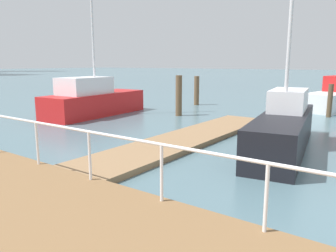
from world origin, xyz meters
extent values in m
cube|color=#93704C|center=(2.26, 8.41, 0.09)|extent=(11.52, 2.00, 0.18)
cylinder|color=white|center=(-3.15, 3.45, 0.93)|extent=(0.06, 0.06, 1.05)
cylinder|color=white|center=(-3.15, 5.35, 0.93)|extent=(0.06, 0.06, 1.05)
cylinder|color=white|center=(-3.15, 7.26, 0.93)|extent=(0.06, 0.06, 1.05)
cylinder|color=white|center=(-3.15, 9.16, 0.93)|extent=(0.06, 0.06, 1.05)
cylinder|color=white|center=(-3.15, 7.26, 1.45)|extent=(0.06, 22.83, 0.06)
cylinder|color=brown|center=(7.34, 12.05, 1.10)|extent=(0.35, 0.35, 2.21)
cylinder|color=brown|center=(12.05, 13.74, 0.99)|extent=(0.35, 0.35, 1.98)
cylinder|color=brown|center=(11.65, 5.23, 0.89)|extent=(0.26, 0.26, 1.77)
cube|color=black|center=(3.29, 5.14, 0.60)|extent=(6.73, 2.50, 1.20)
cube|color=white|center=(4.20, 5.30, 1.58)|extent=(2.46, 1.50, 0.75)
cube|color=red|center=(4.88, 15.99, 0.61)|extent=(6.45, 2.56, 1.22)
cube|color=white|center=(4.14, 15.93, 1.67)|extent=(2.95, 1.87, 0.90)
cylinder|color=silver|center=(4.88, 15.99, 5.50)|extent=(0.12, 0.12, 8.56)
camera|label=1|loc=(-7.66, 1.96, 2.86)|focal=35.41mm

